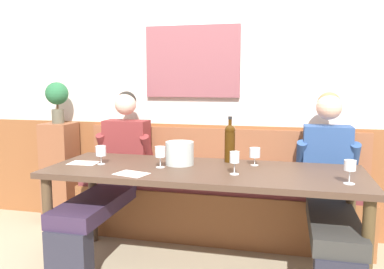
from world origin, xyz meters
The scene contains 17 objects.
room_wall_back centered at (0.00, 1.09, 1.40)m, with size 6.80×0.12×2.80m.
wood_wainscot_panel centered at (0.00, 1.04, 0.48)m, with size 6.80×0.03×0.97m, color brown.
wall_bench centered at (0.00, 0.83, 0.28)m, with size 2.49×0.42×0.94m.
dining_table centered at (0.00, 0.19, 0.67)m, with size 2.19×0.78×0.75m.
person_center_right_seat centered at (-0.83, 0.48, 0.61)m, with size 0.49×1.18×1.27m.
person_left_seat centered at (0.87, 0.50, 0.63)m, with size 0.47×1.20×1.28m.
ice_bucket centered at (-0.20, 0.29, 0.84)m, with size 0.21×0.21×0.17m, color #B2BEB9.
wine_bottle_green_tall centered at (0.14, 0.47, 0.91)m, with size 0.08×0.08×0.34m.
wine_glass_mid_right centered at (-0.76, 0.16, 0.85)m, with size 0.07×0.07×0.14m.
wine_glass_center_rear centered at (-0.30, 0.16, 0.86)m, with size 0.07×0.07×0.15m.
wine_glass_right_end centered at (0.34, 0.39, 0.84)m, with size 0.08×0.08×0.13m.
wine_glass_left_end centered at (0.23, 0.08, 0.86)m, with size 0.06×0.06×0.15m.
wine_glass_mid_left centered at (0.93, 0.01, 0.86)m, with size 0.07×0.07×0.14m.
tasting_sheet_left_guest centered at (-0.91, 0.17, 0.76)m, with size 0.21×0.15×0.00m, color white.
tasting_sheet_right_guest centered at (-0.43, -0.07, 0.76)m, with size 0.21×0.15×0.00m, color white.
corner_pedestal centered at (-1.55, 0.86, 0.48)m, with size 0.28×0.28×0.96m, color brown.
potted_plant centered at (-1.55, 0.86, 1.21)m, with size 0.21×0.21×0.39m.
Camera 1 is at (0.56, -2.43, 1.37)m, focal length 36.83 mm.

